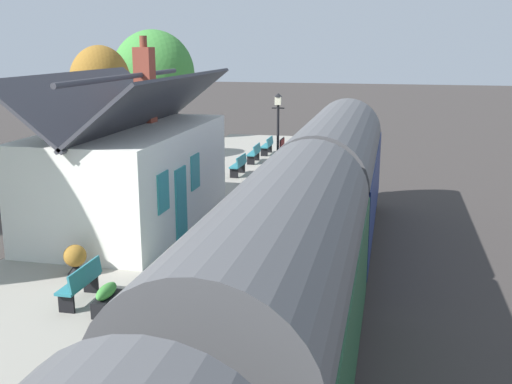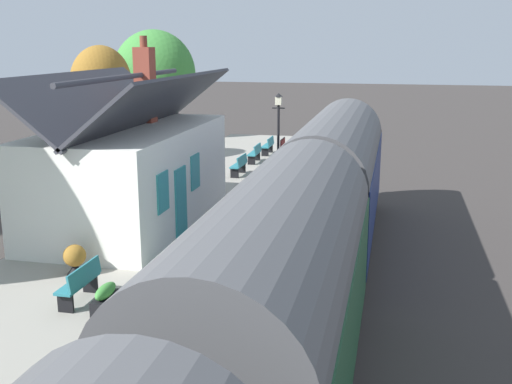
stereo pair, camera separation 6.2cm
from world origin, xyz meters
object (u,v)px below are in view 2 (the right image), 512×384
at_px(planter_edge_far, 276,169).
at_px(station_sign_board, 283,147).
at_px(bench_mid_platform, 80,282).
at_px(lamp_post_platform, 278,122).
at_px(station_building, 132,172).
at_px(bench_by_lamp, 240,165).
at_px(bench_near_building, 268,145).
at_px(bench_platform_end, 255,153).
at_px(train, 276,298).
at_px(planter_under_sign, 106,299).
at_px(tree_far_left, 154,75).
at_px(planter_bench_right, 75,259).
at_px(tree_far_right, 101,82).
at_px(planter_bench_left, 286,158).

bearing_deg(planter_edge_far, station_sign_board, -5.15).
distance_m(bench_mid_platform, lamp_post_platform, 12.43).
height_order(station_building, bench_by_lamp, station_building).
bearing_deg(bench_near_building, station_building, 172.65).
xyz_separation_m(bench_platform_end, bench_by_lamp, (-3.04, 0.01, 0.00)).
relative_size(train, bench_by_lamp, 21.78).
distance_m(bench_mid_platform, planter_edge_far, 13.77).
distance_m(bench_near_building, planter_edge_far, 5.83).
relative_size(planter_under_sign, lamp_post_platform, 0.24).
bearing_deg(tree_far_left, planter_bench_right, -163.26).
distance_m(planter_bench_right, lamp_post_platform, 11.19).
xyz_separation_m(planter_under_sign, planter_edge_far, (13.96, -1.03, 0.13)).
xyz_separation_m(station_building, bench_platform_end, (10.86, -1.54, -1.20)).
distance_m(bench_mid_platform, tree_far_right, 17.42).
xyz_separation_m(station_building, tree_far_right, (9.51, 5.65, 2.14)).
relative_size(station_building, bench_by_lamp, 5.98).
bearing_deg(lamp_post_platform, tree_far_left, 39.73).
height_order(bench_mid_platform, planter_bench_right, bench_mid_platform).
bearing_deg(planter_bench_left, station_sign_board, -173.55).
distance_m(station_building, bench_mid_platform, 6.34).
height_order(bench_mid_platform, station_sign_board, station_sign_board).
bearing_deg(bench_by_lamp, bench_near_building, -1.90).
relative_size(bench_platform_end, lamp_post_platform, 0.37).
bearing_deg(planter_bench_right, train, -121.22).
bearing_deg(planter_bench_right, tree_far_right, 23.35).
bearing_deg(bench_mid_platform, tree_far_right, 24.34).
height_order(train, bench_by_lamp, train).
height_order(planter_bench_right, tree_far_right, tree_far_right).
bearing_deg(train, planter_edge_far, 10.98).
bearing_deg(tree_far_right, lamp_post_platform, -110.93).
relative_size(station_building, bench_platform_end, 6.02).
distance_m(bench_platform_end, lamp_post_platform, 5.71).
bearing_deg(planter_edge_far, station_building, 157.21).
height_order(bench_platform_end, lamp_post_platform, lamp_post_platform).
xyz_separation_m(bench_near_building, tree_far_right, (-3.71, 7.36, 3.34)).
relative_size(planter_edge_far, station_sign_board, 0.54).
xyz_separation_m(bench_near_building, bench_mid_platform, (-19.29, 0.31, 0.00)).
relative_size(bench_near_building, planter_edge_far, 1.67).
xyz_separation_m(planter_bench_right, tree_far_left, (22.45, 6.75, 3.35)).
bearing_deg(lamp_post_platform, bench_by_lamp, 48.11).
relative_size(lamp_post_platform, tree_far_right, 0.59).
relative_size(planter_bench_left, tree_far_left, 0.14).
bearing_deg(bench_platform_end, station_building, 171.93).
bearing_deg(lamp_post_platform, planter_bench_left, 6.54).
distance_m(bench_platform_end, planter_edge_far, 3.67).
distance_m(planter_bench_left, tree_far_left, 12.18).
height_order(station_building, tree_far_left, tree_far_left).
xyz_separation_m(train, tree_far_left, (25.97, 12.56, 2.35)).
bearing_deg(tree_far_left, bench_near_building, -120.33).
height_order(planter_under_sign, lamp_post_platform, lamp_post_platform).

